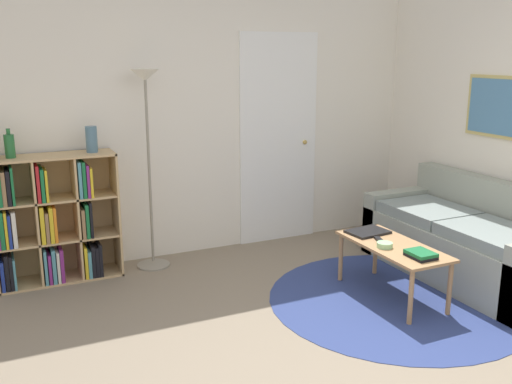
# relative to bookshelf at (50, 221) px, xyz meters

# --- Properties ---
(wall_back) EXTENTS (7.20, 0.11, 2.60)m
(wall_back) POSITION_rel_bookshelf_xyz_m (1.55, 0.21, 0.77)
(wall_back) COLOR silver
(wall_back) RESTS_ON ground_plane
(wall_right) EXTENTS (0.08, 5.69, 2.60)m
(wall_right) POSITION_rel_bookshelf_xyz_m (3.64, -1.16, 0.78)
(wall_right) COLOR silver
(wall_right) RESTS_ON ground_plane
(rug) EXTENTS (1.99, 1.99, 0.01)m
(rug) POSITION_rel_bookshelf_xyz_m (2.38, -1.56, -0.51)
(rug) COLOR navy
(rug) RESTS_ON ground_plane
(bookshelf) EXTENTS (1.00, 0.34, 1.07)m
(bookshelf) POSITION_rel_bookshelf_xyz_m (0.00, 0.00, 0.00)
(bookshelf) COLOR tan
(bookshelf) RESTS_ON ground_plane
(floor_lamp) EXTENTS (0.29, 0.29, 1.75)m
(floor_lamp) POSITION_rel_bookshelf_xyz_m (0.85, -0.04, 0.83)
(floor_lamp) COLOR gray
(floor_lamp) RESTS_ON ground_plane
(couch) EXTENTS (0.80, 1.82, 0.82)m
(couch) POSITION_rel_bookshelf_xyz_m (3.26, -1.41, -0.23)
(couch) COLOR gray
(couch) RESTS_ON ground_plane
(coffee_table) EXTENTS (0.44, 0.97, 0.43)m
(coffee_table) POSITION_rel_bookshelf_xyz_m (2.37, -1.48, -0.14)
(coffee_table) COLOR #AD7F51
(coffee_table) RESTS_ON ground_plane
(laptop) EXTENTS (0.35, 0.27, 0.02)m
(laptop) POSITION_rel_bookshelf_xyz_m (2.36, -1.17, -0.07)
(laptop) COLOR black
(laptop) RESTS_ON coffee_table
(bowl) EXTENTS (0.12, 0.12, 0.04)m
(bowl) POSITION_rel_bookshelf_xyz_m (2.27, -1.51, -0.06)
(bowl) COLOR #9ED193
(bowl) RESTS_ON coffee_table
(book_stack_on_table) EXTENTS (0.16, 0.20, 0.04)m
(book_stack_on_table) POSITION_rel_bookshelf_xyz_m (2.37, -1.80, -0.06)
(book_stack_on_table) COLOR black
(book_stack_on_table) RESTS_ON coffee_table
(remote) EXTENTS (0.09, 0.16, 0.02)m
(remote) POSITION_rel_bookshelf_xyz_m (2.32, -1.39, -0.07)
(remote) COLOR black
(remote) RESTS_ON coffee_table
(bottle_middle) EXTENTS (0.08, 0.08, 0.23)m
(bottle_middle) POSITION_rel_bookshelf_xyz_m (-0.25, 0.01, 0.65)
(bottle_middle) COLOR #236633
(bottle_middle) RESTS_ON bookshelf
(vase_on_shelf) EXTENTS (0.09, 0.09, 0.22)m
(vase_on_shelf) POSITION_rel_bookshelf_xyz_m (0.38, -0.00, 0.66)
(vase_on_shelf) COLOR slate
(vase_on_shelf) RESTS_ON bookshelf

